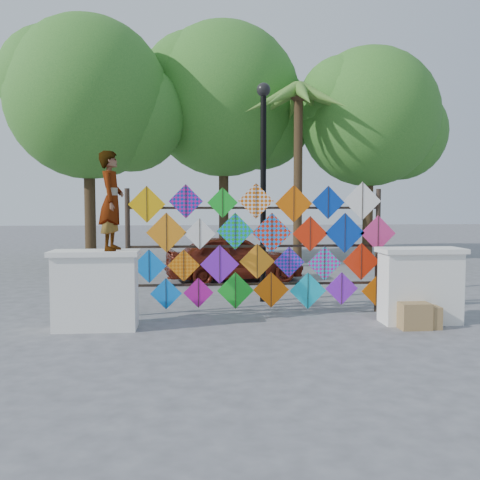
# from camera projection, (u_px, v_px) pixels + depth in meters

# --- Properties ---
(ground) EXTENTS (80.00, 80.00, 0.00)m
(ground) POSITION_uv_depth(u_px,v_px,m) (261.00, 323.00, 9.06)
(ground) COLOR gray
(ground) RESTS_ON ground
(parapet_left) EXTENTS (1.40, 0.65, 1.28)m
(parapet_left) POSITION_uv_depth(u_px,v_px,m) (96.00, 289.00, 8.58)
(parapet_left) COLOR white
(parapet_left) RESTS_ON ground
(parapet_right) EXTENTS (1.40, 0.65, 1.28)m
(parapet_right) POSITION_uv_depth(u_px,v_px,m) (420.00, 285.00, 9.05)
(parapet_right) COLOR white
(parapet_right) RESTS_ON ground
(kite_rack) EXTENTS (4.95, 0.24, 2.43)m
(kite_rack) POSITION_uv_depth(u_px,v_px,m) (262.00, 247.00, 9.71)
(kite_rack) COLOR black
(kite_rack) RESTS_ON ground
(tree_west) EXTENTS (5.85, 5.20, 8.01)m
(tree_west) POSITION_uv_depth(u_px,v_px,m) (91.00, 99.00, 17.28)
(tree_west) COLOR #42311C
(tree_west) RESTS_ON ground
(tree_mid) EXTENTS (6.30, 5.60, 8.61)m
(tree_mid) POSITION_uv_depth(u_px,v_px,m) (226.00, 101.00, 19.63)
(tree_mid) COLOR #42311C
(tree_mid) RESTS_ON ground
(tree_east) EXTENTS (5.40, 4.80, 7.42)m
(tree_east) POSITION_uv_depth(u_px,v_px,m) (372.00, 118.00, 18.62)
(tree_east) COLOR #42311C
(tree_east) RESTS_ON ground
(palm_tree) EXTENTS (3.62, 3.62, 5.83)m
(palm_tree) POSITION_uv_depth(u_px,v_px,m) (298.00, 110.00, 16.86)
(palm_tree) COLOR #42311C
(palm_tree) RESTS_ON ground
(vendor_woman) EXTENTS (0.42, 0.61, 1.59)m
(vendor_woman) POSITION_uv_depth(u_px,v_px,m) (111.00, 201.00, 8.51)
(vendor_woman) COLOR #99999E
(vendor_woman) RESTS_ON parapet_left
(sedan) EXTENTS (3.79, 2.06, 1.22)m
(sedan) POSITION_uv_depth(u_px,v_px,m) (234.00, 258.00, 13.95)
(sedan) COLOR #5F1D10
(sedan) RESTS_ON ground
(lamppost) EXTENTS (0.28, 0.28, 4.46)m
(lamppost) POSITION_uv_depth(u_px,v_px,m) (263.00, 171.00, 10.89)
(lamppost) COLOR black
(lamppost) RESTS_ON ground
(cardboard_box_near) EXTENTS (0.48, 0.43, 0.43)m
(cardboard_box_near) POSITION_uv_depth(u_px,v_px,m) (413.00, 315.00, 8.69)
(cardboard_box_near) COLOR #9B7F4B
(cardboard_box_near) RESTS_ON ground
(cardboard_box_far) EXTENTS (0.43, 0.40, 0.37)m
(cardboard_box_far) POSITION_uv_depth(u_px,v_px,m) (425.00, 317.00, 8.72)
(cardboard_box_far) COLOR #9B7F4B
(cardboard_box_far) RESTS_ON ground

